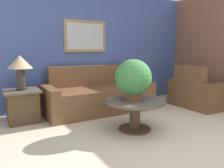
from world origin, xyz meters
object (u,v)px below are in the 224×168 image
at_px(armchair, 198,93).
at_px(coffee_table, 135,108).
at_px(side_table, 23,106).
at_px(couch_main, 98,96).
at_px(table_lamp, 20,65).
at_px(potted_plant_on_table, 133,78).

bearing_deg(armchair, coffee_table, 103.81).
relative_size(coffee_table, side_table, 1.58).
xyz_separation_m(couch_main, table_lamp, (-1.49, 0.01, 0.71)).
xyz_separation_m(couch_main, coffee_table, (0.00, -1.31, 0.05)).
xyz_separation_m(couch_main, armchair, (2.10, -0.82, 0.00)).
relative_size(couch_main, table_lamp, 3.70).
height_order(couch_main, coffee_table, couch_main).
height_order(couch_main, potted_plant_on_table, potted_plant_on_table).
distance_m(coffee_table, potted_plant_on_table, 0.48).
bearing_deg(table_lamp, coffee_table, -41.45).
distance_m(armchair, table_lamp, 3.75).
height_order(side_table, table_lamp, table_lamp).
distance_m(couch_main, side_table, 1.49).
bearing_deg(potted_plant_on_table, couch_main, 89.49).
bearing_deg(armchair, side_table, 77.67).
bearing_deg(couch_main, armchair, -21.32).
bearing_deg(side_table, coffee_table, -41.45).
height_order(armchair, potted_plant_on_table, potted_plant_on_table).
bearing_deg(table_lamp, armchair, -12.97).
bearing_deg(couch_main, table_lamp, 179.73).
height_order(side_table, potted_plant_on_table, potted_plant_on_table).
xyz_separation_m(armchair, side_table, (-3.59, 0.83, -0.01)).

